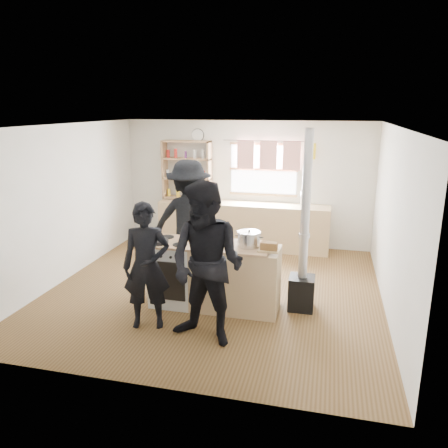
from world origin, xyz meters
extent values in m
cube|color=brown|center=(0.00, 0.00, -0.01)|extent=(5.00, 5.00, 0.01)
cube|color=tan|center=(0.00, 2.22, 0.45)|extent=(3.40, 0.55, 0.90)
cube|color=tan|center=(-1.20, 2.34, 0.94)|extent=(1.00, 0.28, 0.03)
cube|color=tan|center=(-1.20, 2.34, 1.33)|extent=(1.00, 0.28, 0.03)
cube|color=tan|center=(-1.20, 2.34, 1.74)|extent=(1.00, 0.28, 0.03)
cube|color=tan|center=(-1.20, 2.34, 2.08)|extent=(1.00, 0.28, 0.03)
cube|color=tan|center=(-1.68, 2.34, 1.50)|extent=(0.04, 0.28, 1.20)
cube|color=tan|center=(-0.72, 2.34, 1.50)|extent=(0.04, 0.28, 1.20)
cylinder|color=silver|center=(1.16, 2.22, 1.05)|extent=(0.10, 0.10, 0.29)
cube|color=silver|center=(-0.45, -0.55, 0.45)|extent=(0.60, 0.60, 0.90)
cube|color=tan|center=(0.45, -0.55, 0.45)|extent=(1.20, 0.60, 0.90)
cube|color=tan|center=(0.00, -0.55, 0.92)|extent=(1.84, 0.64, 0.03)
cylinder|color=black|center=(-0.63, -0.69, 0.96)|extent=(0.31, 0.31, 0.05)
cylinder|color=#2F521C|center=(-0.63, -0.69, 0.97)|extent=(0.27, 0.27, 0.02)
cube|color=silver|center=(0.16, -0.50, 0.97)|extent=(0.35, 0.30, 0.08)
cube|color=brown|center=(0.16, -0.50, 0.99)|extent=(0.30, 0.26, 0.02)
cylinder|color=silver|center=(-0.27, -0.44, 1.00)|extent=(0.19, 0.19, 0.13)
cylinder|color=silver|center=(-0.27, -0.44, 1.07)|extent=(0.20, 0.20, 0.01)
sphere|color=black|center=(-0.27, -0.44, 1.08)|extent=(0.03, 0.03, 0.03)
cylinder|color=#B9B9BC|center=(0.63, -0.54, 1.03)|extent=(0.31, 0.31, 0.20)
cylinder|color=#B9B9BC|center=(0.63, -0.54, 1.13)|extent=(0.32, 0.32, 0.01)
sphere|color=black|center=(0.63, -0.54, 1.15)|extent=(0.03, 0.03, 0.03)
cube|color=tan|center=(0.92, -0.67, 0.94)|extent=(0.29, 0.21, 0.02)
cube|color=olive|center=(0.92, -0.67, 1.00)|extent=(0.23, 0.12, 0.10)
cube|color=black|center=(1.35, -0.34, 0.24)|extent=(0.35, 0.35, 0.47)
cylinder|color=#ADADB2|center=(1.35, -0.34, 1.49)|extent=(0.12, 0.12, 2.03)
imported|color=black|center=(-0.54, -1.29, 0.82)|extent=(0.68, 0.54, 1.64)
imported|color=black|center=(0.31, -1.49, 0.98)|extent=(1.11, 0.96, 1.96)
imported|color=black|center=(-0.53, 0.40, 0.98)|extent=(1.29, 0.77, 1.96)
camera|label=1|loc=(1.63, -6.08, 2.77)|focal=35.00mm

